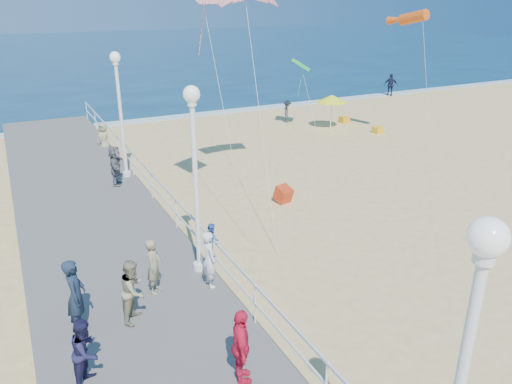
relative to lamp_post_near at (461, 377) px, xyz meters
name	(u,v)px	position (x,y,z in m)	size (l,w,h in m)	color
ground	(348,243)	(5.35, 9.00, -3.66)	(160.00, 160.00, 0.00)	#EAC97A
ocean	(72,54)	(5.35, 74.00, -3.65)	(160.00, 90.00, 0.05)	#0C2E4B
surf_line	(166,118)	(5.35, 29.50, -3.63)	(160.00, 1.20, 0.04)	white
boardwalk	(127,293)	(-2.15, 9.00, -3.46)	(5.00, 44.00, 0.40)	slate
railing	(208,241)	(0.30, 9.00, -2.41)	(0.05, 42.00, 0.55)	white
lamp_post_near	(461,377)	(0.00, 0.00, 0.00)	(0.44, 0.44, 5.32)	white
lamp_post_mid	(195,163)	(0.00, 9.00, 0.00)	(0.44, 0.44, 5.32)	white
lamp_post_far	(120,102)	(0.00, 18.00, 0.00)	(0.44, 0.44, 5.32)	white
woman_holding_toddler	(209,259)	(-0.05, 8.06, -2.45)	(0.59, 0.39, 1.63)	white
toddler_held	(212,239)	(0.10, 8.21, -1.95)	(0.45, 0.35, 0.92)	blue
spectator_0	(76,296)	(-3.54, 7.64, -2.33)	(0.68, 0.45, 1.87)	#192537
spectator_1	(134,290)	(-2.25, 7.46, -2.45)	(0.79, 0.61, 1.62)	gray
spectator_3	(241,347)	(-0.84, 4.38, -2.42)	(0.99, 0.41, 1.69)	red
spectator_5	(115,166)	(-0.61, 17.09, -2.42)	(1.57, 0.50, 1.69)	slate
spectator_6	(154,266)	(-1.47, 8.43, -2.49)	(0.56, 0.37, 1.55)	gray
spectator_7	(86,351)	(-3.64, 5.76, -2.50)	(0.74, 0.57, 1.51)	#1C1A3B
beach_walker_a	(287,112)	(12.11, 24.78, -2.93)	(0.94, 0.54, 1.46)	#57565A
beach_walker_b	(391,85)	(24.35, 28.89, -2.75)	(1.07, 0.45, 1.83)	#181835
beach_walker_c	(104,138)	(0.05, 23.21, -2.85)	(0.80, 0.52, 1.63)	#9B9A6B
box_kite	(283,196)	(5.13, 13.07, -3.36)	(0.55, 0.55, 0.60)	red
beach_umbrella	(332,99)	(13.68, 22.08, -1.75)	(1.90, 1.90, 2.14)	white
beach_chair_left	(378,130)	(15.68, 19.95, -3.46)	(0.55, 0.55, 0.40)	#FFAD1A
beach_chair_right	(344,120)	(15.43, 23.03, -3.46)	(0.55, 0.55, 0.40)	orange
kite_windsock	(414,17)	(15.27, 17.53, 3.09)	(0.56, 0.56, 2.55)	#E34E13
kite_diamond_green	(301,65)	(11.68, 22.58, 0.34)	(1.21, 1.21, 0.02)	green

